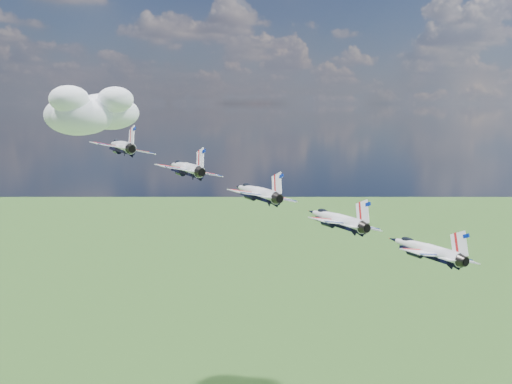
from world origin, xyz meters
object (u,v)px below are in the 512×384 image
jet_0 (120,146)px  jet_4 (424,249)px  jet_2 (256,192)px  jet_3 (335,219)px  jet_1 (185,168)px

jet_0 → jet_4: (28.79, -36.81, -11.61)m
jet_0 → jet_2: bearing=-52.2°
jet_0 → jet_3: size_ratio=1.00×
jet_0 → jet_3: 36.11m
jet_0 → jet_4: jet_0 is taller
jet_1 → jet_4: size_ratio=1.00×
jet_0 → jet_1: 12.04m
jet_1 → jet_3: jet_1 is taller
jet_1 → jet_4: jet_1 is taller
jet_3 → jet_1: bearing=127.8°
jet_3 → jet_2: bearing=127.8°
jet_0 → jet_4: size_ratio=1.00×
jet_0 → jet_2: 24.08m
jet_1 → jet_3: (14.40, -18.40, -5.81)m
jet_0 → jet_4: 48.15m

